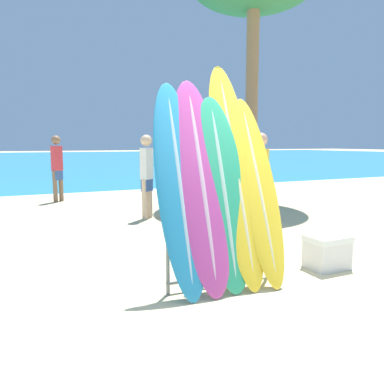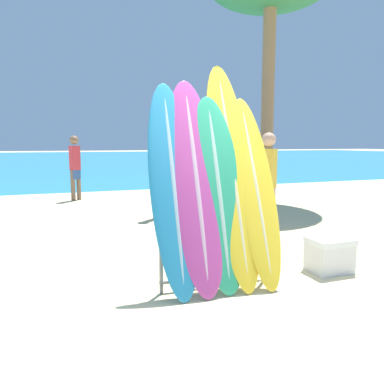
{
  "view_description": "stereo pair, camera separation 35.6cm",
  "coord_description": "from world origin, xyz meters",
  "px_view_note": "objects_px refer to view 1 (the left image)",
  "views": [
    {
      "loc": [
        -2.25,
        -2.9,
        1.6
      ],
      "look_at": [
        -0.28,
        1.48,
        0.97
      ],
      "focal_mm": 35.0,
      "sensor_mm": 36.0,
      "label": 1
    },
    {
      "loc": [
        -1.92,
        -3.04,
        1.6
      ],
      "look_at": [
        -0.28,
        1.48,
        0.97
      ],
      "focal_mm": 35.0,
      "sensor_mm": 36.0,
      "label": 2
    }
  ],
  "objects_px": {
    "surfboard_slot_3": "(236,173)",
    "surfboard_rack": "(221,242)",
    "surfboard_slot_1": "(201,184)",
    "surfboard_slot_2": "(223,191)",
    "person_far_left": "(147,173)",
    "surfboard_slot_4": "(258,189)",
    "surfboard_slot_0": "(180,188)",
    "person_near_water": "(57,166)",
    "cooler_box": "(327,252)",
    "person_mid_beach": "(260,179)"
  },
  "relations": [
    {
      "from": "surfboard_rack",
      "to": "surfboard_slot_0",
      "type": "bearing_deg",
      "value": 175.38
    },
    {
      "from": "surfboard_slot_2",
      "to": "surfboard_slot_3",
      "type": "bearing_deg",
      "value": 21.03
    },
    {
      "from": "person_mid_beach",
      "to": "surfboard_slot_3",
      "type": "bearing_deg",
      "value": 109.62
    },
    {
      "from": "surfboard_rack",
      "to": "surfboard_slot_2",
      "type": "distance_m",
      "value": 0.57
    },
    {
      "from": "surfboard_slot_1",
      "to": "surfboard_rack",
      "type": "bearing_deg",
      "value": -9.98
    },
    {
      "from": "cooler_box",
      "to": "surfboard_slot_3",
      "type": "bearing_deg",
      "value": 174.04
    },
    {
      "from": "surfboard_slot_1",
      "to": "surfboard_slot_4",
      "type": "bearing_deg",
      "value": -1.66
    },
    {
      "from": "surfboard_slot_0",
      "to": "cooler_box",
      "type": "xyz_separation_m",
      "value": [
        2.01,
        -0.08,
        -0.92
      ]
    },
    {
      "from": "person_mid_beach",
      "to": "cooler_box",
      "type": "relative_size",
      "value": 3.45
    },
    {
      "from": "surfboard_slot_0",
      "to": "surfboard_slot_2",
      "type": "bearing_deg",
      "value": -3.27
    },
    {
      "from": "surfboard_slot_0",
      "to": "surfboard_slot_2",
      "type": "xyz_separation_m",
      "value": [
        0.51,
        -0.03,
        -0.06
      ]
    },
    {
      "from": "surfboard_slot_4",
      "to": "person_far_left",
      "type": "distance_m",
      "value": 4.0
    },
    {
      "from": "cooler_box",
      "to": "surfboard_rack",
      "type": "bearing_deg",
      "value": 178.3
    },
    {
      "from": "person_far_left",
      "to": "surfboard_slot_4",
      "type": "bearing_deg",
      "value": -126.15
    },
    {
      "from": "surfboard_slot_0",
      "to": "surfboard_slot_4",
      "type": "distance_m",
      "value": 0.98
    },
    {
      "from": "cooler_box",
      "to": "person_near_water",
      "type": "bearing_deg",
      "value": 110.14
    },
    {
      "from": "surfboard_slot_2",
      "to": "surfboard_slot_1",
      "type": "bearing_deg",
      "value": 173.12
    },
    {
      "from": "person_far_left",
      "to": "cooler_box",
      "type": "xyz_separation_m",
      "value": [
        1.13,
        -4.06,
        -0.75
      ]
    },
    {
      "from": "surfboard_slot_1",
      "to": "surfboard_slot_2",
      "type": "xyz_separation_m",
      "value": [
        0.25,
        -0.03,
        -0.09
      ]
    },
    {
      "from": "person_far_left",
      "to": "surfboard_slot_3",
      "type": "bearing_deg",
      "value": -129.92
    },
    {
      "from": "surfboard_slot_2",
      "to": "person_mid_beach",
      "type": "height_order",
      "value": "surfboard_slot_2"
    },
    {
      "from": "surfboard_slot_4",
      "to": "person_far_left",
      "type": "relative_size",
      "value": 1.21
    },
    {
      "from": "surfboard_slot_0",
      "to": "surfboard_rack",
      "type": "bearing_deg",
      "value": -4.62
    },
    {
      "from": "person_mid_beach",
      "to": "cooler_box",
      "type": "distance_m",
      "value": 2.06
    },
    {
      "from": "surfboard_slot_1",
      "to": "person_near_water",
      "type": "bearing_deg",
      "value": 97.27
    },
    {
      "from": "surfboard_slot_3",
      "to": "person_far_left",
      "type": "distance_m",
      "value": 3.94
    },
    {
      "from": "surfboard_slot_3",
      "to": "surfboard_slot_0",
      "type": "bearing_deg",
      "value": -175.91
    },
    {
      "from": "surfboard_slot_3",
      "to": "surfboard_rack",
      "type": "bearing_deg",
      "value": -158.39
    },
    {
      "from": "person_far_left",
      "to": "surfboard_rack",
      "type": "bearing_deg",
      "value": -133.1
    },
    {
      "from": "surfboard_slot_0",
      "to": "person_far_left",
      "type": "bearing_deg",
      "value": 77.57
    },
    {
      "from": "surfboard_slot_4",
      "to": "surfboard_slot_1",
      "type": "bearing_deg",
      "value": 178.34
    },
    {
      "from": "surfboard_rack",
      "to": "surfboard_slot_1",
      "type": "bearing_deg",
      "value": 170.02
    },
    {
      "from": "person_far_left",
      "to": "cooler_box",
      "type": "height_order",
      "value": "person_far_left"
    },
    {
      "from": "surfboard_slot_4",
      "to": "surfboard_slot_2",
      "type": "bearing_deg",
      "value": -178.86
    },
    {
      "from": "surfboard_rack",
      "to": "surfboard_slot_2",
      "type": "relative_size",
      "value": 0.61
    },
    {
      "from": "surfboard_rack",
      "to": "surfboard_slot_1",
      "type": "relative_size",
      "value": 0.57
    },
    {
      "from": "surfboard_slot_2",
      "to": "person_far_left",
      "type": "xyz_separation_m",
      "value": [
        0.37,
        4.01,
        -0.1
      ]
    },
    {
      "from": "person_near_water",
      "to": "surfboard_slot_4",
      "type": "bearing_deg",
      "value": -108.27
    },
    {
      "from": "surfboard_slot_1",
      "to": "person_near_water",
      "type": "height_order",
      "value": "surfboard_slot_1"
    },
    {
      "from": "surfboard_slot_2",
      "to": "person_far_left",
      "type": "bearing_deg",
      "value": 84.7
    },
    {
      "from": "surfboard_rack",
      "to": "person_far_left",
      "type": "xyz_separation_m",
      "value": [
        0.39,
        4.02,
        0.47
      ]
    },
    {
      "from": "person_far_left",
      "to": "person_near_water",
      "type": "bearing_deg",
      "value": 77.94
    },
    {
      "from": "surfboard_slot_0",
      "to": "person_mid_beach",
      "type": "distance_m",
      "value": 2.91
    },
    {
      "from": "person_near_water",
      "to": "person_far_left",
      "type": "distance_m",
      "value": 3.58
    },
    {
      "from": "surfboard_slot_0",
      "to": "person_far_left",
      "type": "distance_m",
      "value": 4.08
    },
    {
      "from": "surfboard_slot_0",
      "to": "surfboard_slot_1",
      "type": "xyz_separation_m",
      "value": [
        0.26,
        0.0,
        0.02
      ]
    },
    {
      "from": "surfboard_rack",
      "to": "surfboard_slot_2",
      "type": "height_order",
      "value": "surfboard_slot_2"
    },
    {
      "from": "person_mid_beach",
      "to": "person_near_water",
      "type": "bearing_deg",
      "value": -0.78
    },
    {
      "from": "surfboard_slot_1",
      "to": "surfboard_slot_3",
      "type": "xyz_separation_m",
      "value": [
        0.46,
        0.05,
        0.11
      ]
    },
    {
      "from": "surfboard_slot_4",
      "to": "person_far_left",
      "type": "height_order",
      "value": "surfboard_slot_4"
    }
  ]
}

